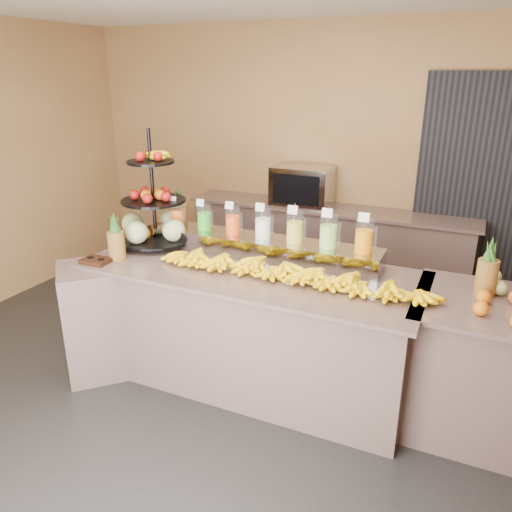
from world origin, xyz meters
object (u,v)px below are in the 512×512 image
Objects in this scene: condiment_caddy at (96,261)px; pitcher_tray at (263,247)px; fruit_stand at (159,216)px; oven_warmer at (303,186)px; banana_heap at (287,269)px; right_fruit_pile at (510,297)px.

pitcher_tray is at bearing 30.90° from condiment_caddy.
oven_warmer is at bearing 82.00° from fruit_stand.
fruit_stand reaches higher than banana_heap.
condiment_caddy is 2.47m from oven_warmer.
right_fruit_pile is at bearing 8.89° from fruit_stand.
right_fruit_pile is 0.73× the size of oven_warmer.
banana_heap is 1.46m from condiment_caddy.
right_fruit_pile is (2.83, 0.44, 0.06)m from condiment_caddy.
pitcher_tray is 0.91× the size of banana_heap.
banana_heap is 1.28m from fruit_stand.
fruit_stand is 2.64m from right_fruit_pile.
fruit_stand is 4.52× the size of condiment_caddy.
pitcher_tray is 4.09× the size of right_fruit_pile.
oven_warmer is (0.82, 2.32, 0.19)m from condiment_caddy.
pitcher_tray is 2.97× the size of oven_warmer.
oven_warmer is (0.63, 1.75, -0.03)m from fruit_stand.
fruit_stand is at bearing 167.64° from banana_heap.
right_fruit_pile reaches higher than banana_heap.
pitcher_tray is 1.95× the size of fruit_stand.
banana_heap is at bearing -46.17° from pitcher_tray.
right_fruit_pile is (2.63, -0.13, -0.16)m from fruit_stand.
banana_heap is at bearing -174.24° from right_fruit_pile.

